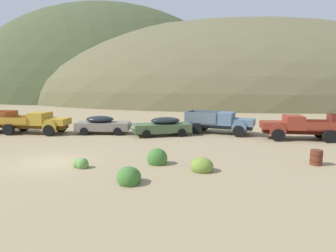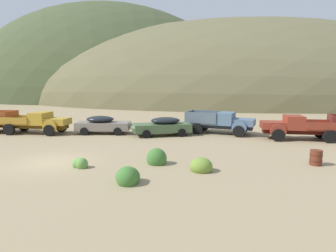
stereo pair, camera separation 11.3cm
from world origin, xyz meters
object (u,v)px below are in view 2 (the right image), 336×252
truck_mustard (40,122)px  truck_chalk_blue (224,122)px  car_weathered_green (160,126)px  car_primer_gray (105,124)px  oil_drum_by_truck (316,158)px  truck_rust_red (295,127)px

truck_mustard → truck_chalk_blue: truck_chalk_blue is taller
car_weathered_green → truck_chalk_blue: bearing=176.4°
truck_mustard → car_primer_gray: truck_mustard is taller
oil_drum_by_truck → truck_mustard: bearing=159.3°
car_weathered_green → truck_chalk_blue: size_ratio=0.86×
truck_mustard → car_primer_gray: bearing=7.9°
truck_mustard → car_weathered_green: truck_mustard is taller
truck_chalk_blue → oil_drum_by_truck: truck_chalk_blue is taller
truck_mustard → truck_chalk_blue: (16.01, 1.77, 0.02)m
car_primer_gray → truck_chalk_blue: bearing=0.5°
car_primer_gray → car_weathered_green: (4.99, -0.45, 0.00)m
truck_mustard → truck_rust_red: same height
truck_mustard → car_primer_gray: (5.61, 0.71, -0.17)m
truck_mustard → truck_chalk_blue: bearing=7.0°
truck_chalk_blue → oil_drum_by_truck: 10.30m
truck_chalk_blue → truck_rust_red: size_ratio=1.01×
truck_rust_red → oil_drum_by_truck: bearing=84.5°
car_primer_gray → truck_chalk_blue: 10.46m
truck_chalk_blue → oil_drum_by_truck: bearing=-49.9°
car_primer_gray → truck_rust_red: 15.74m
truck_mustard → truck_rust_red: bearing=0.1°
truck_mustard → oil_drum_by_truck: bearing=-19.9°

